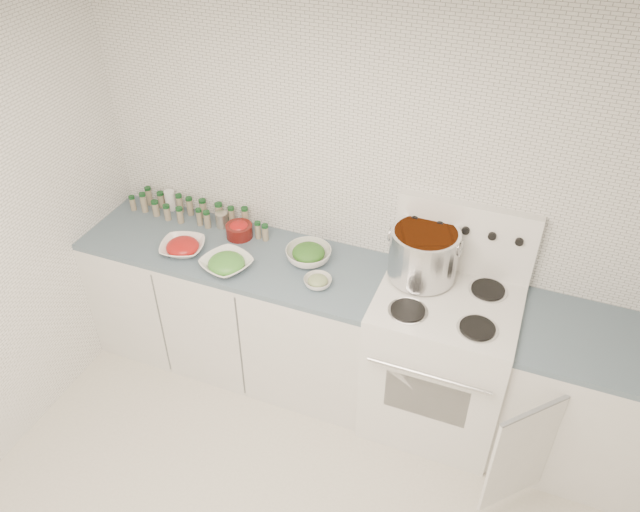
{
  "coord_description": "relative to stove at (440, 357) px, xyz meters",
  "views": [
    {
      "loc": [
        0.76,
        -1.39,
        3.12
      ],
      "look_at": [
        -0.24,
        1.14,
        1.06
      ],
      "focal_mm": 35.0,
      "sensor_mm": 36.0,
      "label": 1
    }
  ],
  "objects": [
    {
      "name": "bowl_tomato",
      "position": [
        -1.57,
        -0.11,
        0.44
      ],
      "size": [
        0.32,
        0.32,
        0.09
      ],
      "color": "white",
      "rests_on": "counter_left"
    },
    {
      "name": "tin_can",
      "position": [
        -1.48,
        0.21,
        0.45
      ],
      "size": [
        0.09,
        0.09,
        0.1
      ],
      "primitive_type": "cylinder",
      "rotation": [
        0.0,
        0.0,
        0.32
      ],
      "color": "#B4AA98",
      "rests_on": "counter_left"
    },
    {
      "name": "stove",
      "position": [
        0.0,
        0.0,
        0.0
      ],
      "size": [
        0.76,
        0.7,
        1.36
      ],
      "color": "white",
      "rests_on": "ground"
    },
    {
      "name": "stock_pot",
      "position": [
        -0.19,
        0.14,
        0.6
      ],
      "size": [
        0.4,
        0.37,
        0.29
      ],
      "rotation": [
        0.0,
        0.0,
        0.41
      ],
      "color": "silver",
      "rests_on": "stove"
    },
    {
      "name": "room_walls",
      "position": [
        -0.48,
        -1.19,
        1.06
      ],
      "size": [
        3.54,
        3.04,
        2.52
      ],
      "color": "white",
      "rests_on": "ground"
    },
    {
      "name": "counter_right",
      "position": [
        0.82,
        -0.0,
        -0.05
      ],
      "size": [
        0.89,
        0.92,
        0.9
      ],
      "color": "white",
      "rests_on": "ground"
    },
    {
      "name": "bowl_snowpea",
      "position": [
        -1.25,
        -0.16,
        0.44
      ],
      "size": [
        0.35,
        0.35,
        0.09
      ],
      "color": "white",
      "rests_on": "counter_left"
    },
    {
      "name": "bowl_pepper",
      "position": [
        -1.33,
        0.15,
        0.45
      ],
      "size": [
        0.16,
        0.16,
        0.1
      ],
      "color": "#56120E",
      "rests_on": "counter_left"
    },
    {
      "name": "spice_cluster",
      "position": [
        -1.69,
        0.22,
        0.46
      ],
      "size": [
        0.99,
        0.16,
        0.14
      ],
      "color": "gray",
      "rests_on": "counter_left"
    },
    {
      "name": "salt_canister",
      "position": [
        -1.89,
        0.26,
        0.47
      ],
      "size": [
        0.08,
        0.08,
        0.13
      ],
      "primitive_type": "cylinder",
      "rotation": [
        0.0,
        0.0,
        0.14
      ],
      "color": "white",
      "rests_on": "counter_left"
    },
    {
      "name": "counter_left",
      "position": [
        -1.3,
        0.0,
        -0.05
      ],
      "size": [
        1.85,
        0.62,
        0.9
      ],
      "color": "white",
      "rests_on": "ground"
    },
    {
      "name": "bowl_broccoli",
      "position": [
        -0.84,
        0.08,
        0.45
      ],
      "size": [
        0.32,
        0.32,
        0.11
      ],
      "color": "white",
      "rests_on": "counter_left"
    },
    {
      "name": "bowl_zucchini",
      "position": [
        -0.71,
        -0.11,
        0.43
      ],
      "size": [
        0.19,
        0.19,
        0.06
      ],
      "color": "white",
      "rests_on": "counter_left"
    }
  ]
}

